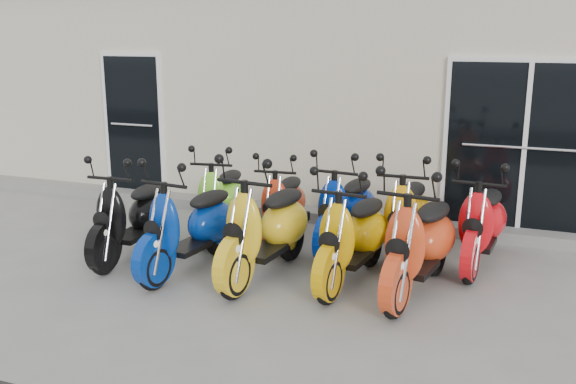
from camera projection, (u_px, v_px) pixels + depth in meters
name	position (u px, v px, depth m)	size (l,w,h in m)	color
ground	(269.00, 268.00, 7.31)	(80.00, 80.00, 0.00)	gray
building	(378.00, 89.00, 11.64)	(14.00, 6.00, 3.20)	beige
front_step	(324.00, 215.00, 9.12)	(14.00, 0.40, 0.15)	gray
door_left	(134.00, 120.00, 10.08)	(1.07, 0.08, 2.22)	black
door_right	(525.00, 142.00, 8.07)	(2.02, 0.08, 2.22)	black
scooter_front_black	(131.00, 205.00, 7.51)	(0.64, 1.75, 1.29)	black
scooter_front_blue	(189.00, 213.00, 7.06)	(0.66, 1.82, 1.34)	#062E95
scooter_front_orange_a	(266.00, 214.00, 6.86)	(0.71, 1.94, 1.43)	yellow
scooter_front_orange_b	(353.00, 223.00, 6.71)	(0.66, 1.81, 1.34)	#DB9F06
scooter_front_red	(420.00, 229.00, 6.41)	(0.69, 1.90, 1.40)	red
scooter_back_green	(222.00, 188.00, 8.39)	(0.62, 1.70, 1.26)	#7BDF2E
scooter_back_red	(283.00, 195.00, 8.13)	(0.60, 1.64, 1.21)	#B62D12
scooter_back_blue	(346.00, 198.00, 7.76)	(0.64, 1.77, 1.31)	#002193
scooter_back_yellow	(408.00, 204.00, 7.49)	(0.65, 1.80, 1.33)	orange
scooter_back_extra	(483.00, 211.00, 7.21)	(0.64, 1.77, 1.31)	red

